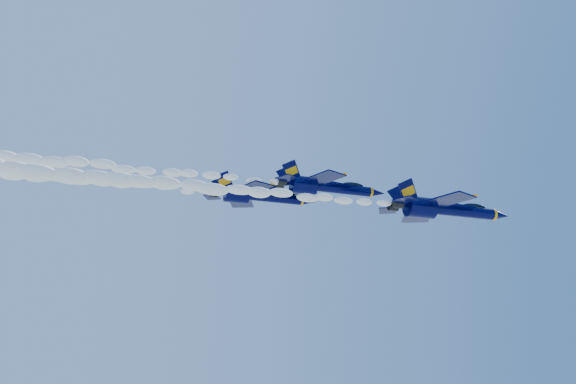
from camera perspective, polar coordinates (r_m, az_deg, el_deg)
name	(u,v)px	position (r m, az deg, el deg)	size (l,w,h in m)	color
jet_lead	(444,209)	(88.53, 13.70, -1.48)	(18.19, 14.92, 6.76)	#00022F
smoke_trail_jet_lead	(151,183)	(75.84, -12.11, 0.82)	(62.20, 2.46, 2.22)	white
jet_second	(325,187)	(91.04, 3.33, 0.46)	(16.59, 13.61, 6.16)	#00022F
smoke_trail_jet_second	(38,159)	(85.17, -21.33, 2.73)	(62.20, 2.25, 2.02)	white
jet_third	(258,196)	(91.91, -2.72, -0.34)	(15.73, 12.90, 5.85)	#00022F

